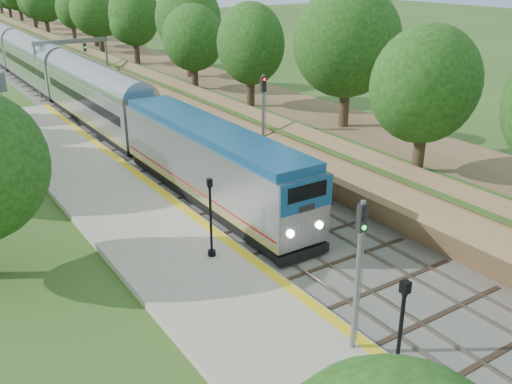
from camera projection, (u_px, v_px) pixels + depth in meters
ground at (446, 359)px, 22.12m from camera, size 320.00×320.00×0.00m
trackbed at (60, 87)px, 69.52m from camera, size 9.50×170.00×0.28m
platform at (153, 234)px, 31.77m from camera, size 6.40×68.00×0.38m
yellow_stripe at (198, 219)px, 33.15m from camera, size 0.55×68.00×0.01m
embankment at (124, 65)px, 73.06m from camera, size 10.64×170.00×11.70m
signal_gantry at (71, 52)px, 64.10m from camera, size 8.40×0.38×6.20m
trees_behind_platform at (10, 157)px, 30.71m from camera, size 7.82×53.32×7.21m
train at (17, 55)px, 77.30m from camera, size 3.23×129.41×4.75m
lamppost_mid at (399, 346)px, 19.02m from camera, size 0.45×0.45×4.51m
lamppost_far at (211, 222)px, 28.38m from camera, size 0.41×0.41×4.18m
signal_platform at (359, 261)px, 20.78m from camera, size 0.36×0.29×6.18m
signal_farside at (263, 112)px, 40.60m from camera, size 0.38×0.30×6.87m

